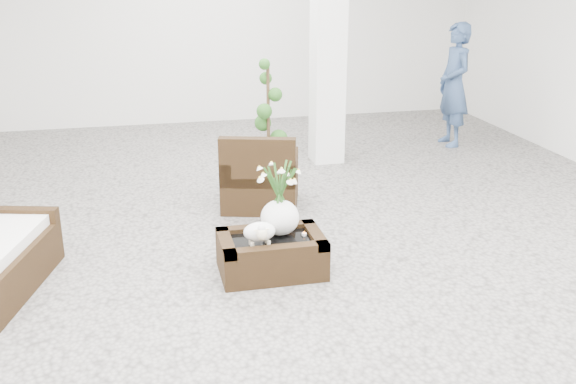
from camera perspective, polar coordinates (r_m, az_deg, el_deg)
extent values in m
plane|color=gray|center=(6.28, -0.20, -5.05)|extent=(11.00, 11.00, 0.00)
cube|color=white|center=(8.77, 3.51, 13.79)|extent=(0.40, 0.40, 3.50)
cube|color=#35210F|center=(5.79, -1.45, -5.53)|extent=(0.90, 0.60, 0.31)
ellipsoid|color=white|center=(5.58, -2.48, -3.62)|extent=(0.28, 0.23, 0.21)
cylinder|color=white|center=(5.80, 1.41, -3.63)|extent=(0.04, 0.04, 0.03)
cube|color=#35210F|center=(7.28, -2.40, 2.05)|extent=(0.99, 0.96, 0.86)
imported|color=#31496E|center=(9.99, 14.15, 8.96)|extent=(0.43, 0.65, 1.78)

